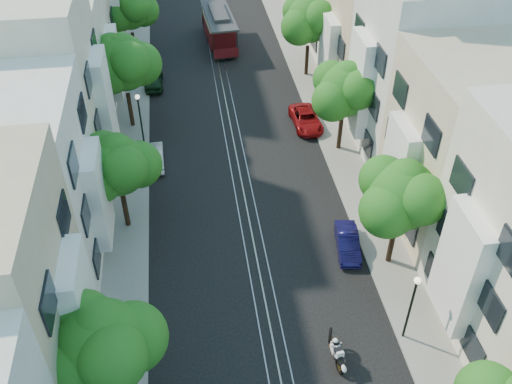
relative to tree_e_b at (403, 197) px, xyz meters
name	(u,v)px	position (x,y,z in m)	size (l,w,h in m)	color
ground	(225,99)	(-7.26, 19.02, -4.73)	(200.00, 200.00, 0.00)	black
sidewalk_east	(314,92)	(-0.01, 19.02, -4.67)	(2.50, 80.00, 0.12)	gray
sidewalk_west	(133,105)	(-14.51, 19.02, -4.67)	(2.50, 80.00, 0.12)	gray
rail_left	(218,99)	(-7.81, 19.02, -4.72)	(0.06, 80.00, 0.02)	gray
rail_slot	(225,99)	(-7.26, 19.02, -4.72)	(0.06, 80.00, 0.02)	gray
rail_right	(232,98)	(-6.71, 19.02, -4.72)	(0.06, 80.00, 0.02)	gray
lane_line	(225,99)	(-7.26, 19.02, -4.73)	(0.08, 80.00, 0.01)	tan
townhouses_east	(378,29)	(4.61, 18.94, 0.45)	(7.75, 72.00, 12.00)	beige
townhouses_west	(59,49)	(-19.13, 18.94, 0.35)	(7.75, 72.00, 11.76)	silver
tree_e_b	(403,197)	(0.00, 0.00, 0.00)	(4.93, 4.08, 6.68)	black
tree_e_c	(346,91)	(0.00, 11.00, -0.13)	(4.84, 3.99, 6.52)	black
tree_e_d	(310,20)	(0.00, 22.00, 0.13)	(5.01, 4.16, 6.85)	black
tree_w_a	(103,347)	(-14.40, -7.00, 0.00)	(4.93, 4.08, 6.68)	black
tree_w_b	(118,167)	(-14.40, 5.00, -0.34)	(4.72, 3.87, 6.27)	black
tree_w_c	(124,64)	(-14.40, 16.00, 0.34)	(5.13, 4.28, 7.09)	black
tree_w_d	(130,9)	(-14.40, 27.00, -0.13)	(4.84, 3.99, 6.52)	black
lamp_east	(413,299)	(-0.96, -4.98, -1.89)	(0.32, 0.32, 4.16)	black
lamp_west	(140,113)	(-13.56, 13.02, -1.89)	(0.32, 0.32, 4.16)	black
sportbike_rider	(336,351)	(-4.57, -5.81, -3.93)	(0.60, 2.09, 1.44)	black
cable_car	(219,26)	(-6.76, 29.16, -3.00)	(2.89, 7.75, 2.93)	black
parked_car_e_mid	(348,243)	(-2.08, 1.25, -4.18)	(1.17, 3.36, 1.11)	#0D0B38
parked_car_e_far	(306,119)	(-1.72, 14.27, -4.16)	(1.90, 4.12, 1.15)	maroon
parked_car_w_mid	(154,157)	(-12.86, 11.09, -4.16)	(1.22, 3.49, 1.15)	silver
parked_car_w_far	(154,79)	(-12.86, 21.92, -4.10)	(1.50, 3.72, 1.27)	black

